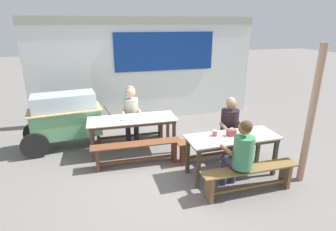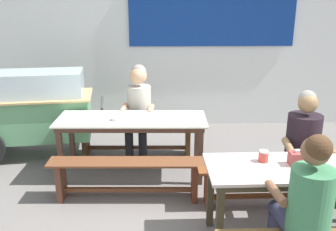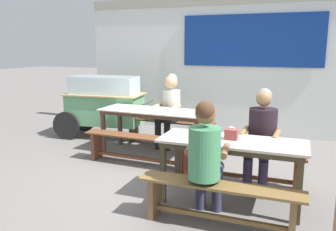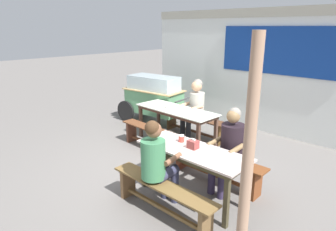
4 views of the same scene
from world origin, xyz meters
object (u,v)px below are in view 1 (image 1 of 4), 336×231
(bench_far_back, at_px, (130,128))
(bench_near_back, at_px, (216,144))
(soup_bowl, at_px, (124,119))
(wooden_support_post, at_px, (311,117))
(dining_table_far, at_px, (132,122))
(tissue_box, at_px, (231,132))
(bench_near_front, at_px, (249,176))
(food_cart, at_px, (65,116))
(person_right_near_table, at_px, (231,125))
(bench_far_front, at_px, (137,151))
(person_near_front, at_px, (240,152))
(dining_table_near, at_px, (232,140))
(person_center_facing, at_px, (131,110))
(condiment_jar, at_px, (215,133))

(bench_far_back, height_order, bench_near_back, same)
(soup_bowl, bearing_deg, wooden_support_post, -32.57)
(dining_table_far, xyz_separation_m, tissue_box, (1.53, -1.33, 0.14))
(bench_near_front, height_order, tissue_box, tissue_box)
(bench_far_back, bearing_deg, food_cart, 178.40)
(bench_far_back, relative_size, person_right_near_table, 1.34)
(dining_table_far, xyz_separation_m, bench_near_back, (1.53, -0.76, -0.35))
(bench_far_front, xyz_separation_m, bench_near_back, (1.55, -0.16, 0.01))
(bench_far_front, distance_m, person_near_front, 1.95)
(dining_table_near, bearing_deg, person_center_facing, 128.09)
(bench_near_back, relative_size, condiment_jar, 15.91)
(dining_table_near, bearing_deg, dining_table_far, 138.56)
(bench_near_back, xyz_separation_m, wooden_support_post, (1.10, -1.10, 0.85))
(person_near_front, bearing_deg, food_cart, 137.35)
(person_center_facing, xyz_separation_m, wooden_support_post, (2.58, -2.39, 0.41))
(person_right_near_table, height_order, wooden_support_post, wooden_support_post)
(person_center_facing, bearing_deg, wooden_support_post, -42.90)
(person_right_near_table, bearing_deg, soup_bowl, 159.03)
(dining_table_far, bearing_deg, wooden_support_post, -35.24)
(dining_table_far, height_order, bench_near_back, dining_table_far)
(person_center_facing, bearing_deg, bench_far_back, 122.66)
(bench_near_front, relative_size, soup_bowl, 13.01)
(bench_near_back, height_order, soup_bowl, soup_bowl)
(dining_table_near, relative_size, person_near_front, 1.28)
(bench_near_front, distance_m, wooden_support_post, 1.38)
(dining_table_far, bearing_deg, bench_far_back, 88.58)
(tissue_box, relative_size, wooden_support_post, 0.06)
(bench_near_back, bearing_deg, person_center_facing, 138.71)
(dining_table_near, bearing_deg, bench_near_front, -89.18)
(food_cart, relative_size, person_near_front, 1.50)
(food_cart, relative_size, person_right_near_table, 1.50)
(bench_far_back, height_order, person_right_near_table, person_right_near_table)
(tissue_box, xyz_separation_m, wooden_support_post, (1.11, -0.53, 0.36))
(bench_far_back, distance_m, bench_far_front, 1.20)
(wooden_support_post, bearing_deg, tissue_box, 154.48)
(tissue_box, bearing_deg, wooden_support_post, -25.52)
(dining_table_near, xyz_separation_m, soup_bowl, (-1.72, 1.29, 0.10))
(dining_table_near, distance_m, bench_near_back, 0.69)
(soup_bowl, bearing_deg, bench_far_front, -73.21)
(soup_bowl, bearing_deg, dining_table_far, 20.80)
(dining_table_near, height_order, tissue_box, tissue_box)
(bench_far_back, height_order, bench_far_front, same)
(dining_table_far, bearing_deg, person_near_front, -53.70)
(condiment_jar, height_order, wooden_support_post, wooden_support_post)
(dining_table_near, distance_m, condiment_jar, 0.34)
(person_right_near_table, relative_size, wooden_support_post, 0.54)
(dining_table_far, xyz_separation_m, bench_near_front, (1.55, -1.96, -0.36))
(person_near_front, height_order, condiment_jar, person_near_front)
(bench_far_back, relative_size, bench_far_front, 0.98)
(bench_far_back, height_order, wooden_support_post, wooden_support_post)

